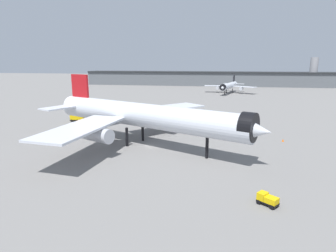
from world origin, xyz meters
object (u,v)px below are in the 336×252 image
(baggage_tug_wing, at_px, (267,199))
(traffic_cone_near_nose, at_px, (283,140))
(airliner_far_taxiway, at_px, (229,86))
(baggage_cart_trailing, at_px, (203,118))
(service_truck_front, at_px, (77,117))
(airliner_near_gate, at_px, (142,116))

(baggage_tug_wing, height_order, traffic_cone_near_nose, baggage_tug_wing)
(airliner_far_taxiway, bearing_deg, baggage_cart_trailing, 7.45)
(service_truck_front, bearing_deg, airliner_far_taxiway, 64.14)
(airliner_far_taxiway, xyz_separation_m, baggage_cart_trailing, (-12.10, -100.88, -4.42))
(traffic_cone_near_nose, bearing_deg, baggage_tug_wing, -104.40)
(airliner_far_taxiway, bearing_deg, baggage_tug_wing, 15.09)
(service_truck_front, height_order, baggage_cart_trailing, service_truck_front)
(airliner_near_gate, height_order, baggage_cart_trailing, airliner_near_gate)
(airliner_near_gate, bearing_deg, service_truck_front, 165.93)
(service_truck_front, bearing_deg, airliner_near_gate, -35.97)
(service_truck_front, distance_m, baggage_cart_trailing, 48.55)
(airliner_far_taxiway, distance_m, traffic_cone_near_nose, 128.28)
(baggage_tug_wing, relative_size, traffic_cone_near_nose, 4.40)
(service_truck_front, relative_size, traffic_cone_near_nose, 6.97)
(service_truck_front, bearing_deg, baggage_cart_trailing, 15.70)
(airliner_far_taxiway, relative_size, baggage_cart_trailing, 15.61)
(airliner_near_gate, distance_m, baggage_tug_wing, 41.34)
(baggage_tug_wing, distance_m, traffic_cone_near_nose, 40.61)
(service_truck_front, relative_size, baggage_tug_wing, 1.59)
(airliner_near_gate, bearing_deg, airliner_far_taxiway, 103.01)
(baggage_cart_trailing, bearing_deg, service_truck_front, -90.52)
(airliner_near_gate, xyz_separation_m, service_truck_front, (-32.87, 25.58, -6.58))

